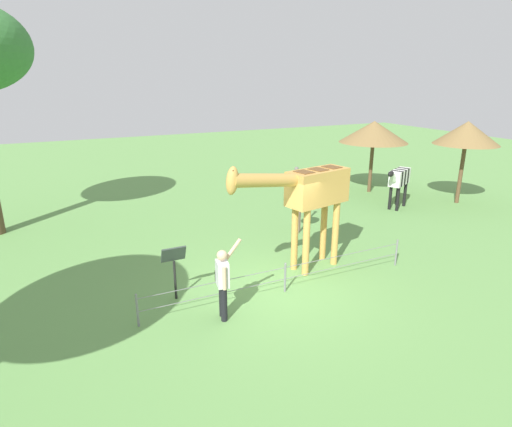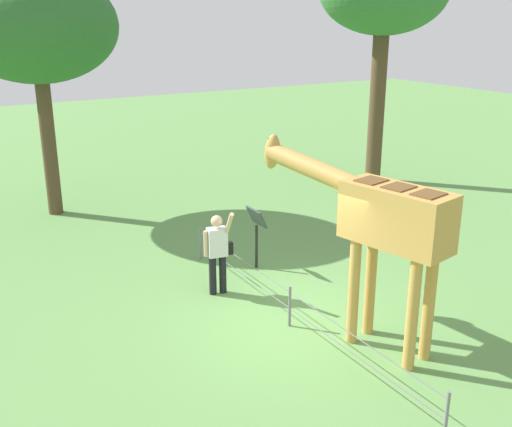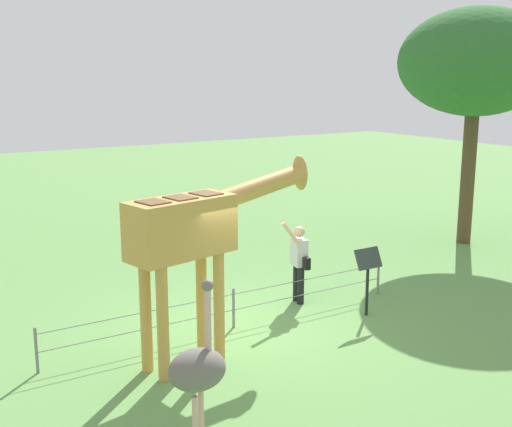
# 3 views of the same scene
# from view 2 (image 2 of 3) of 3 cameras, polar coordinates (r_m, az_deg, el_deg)

# --- Properties ---
(ground_plane) EXTENTS (60.00, 60.00, 0.00)m
(ground_plane) POSITION_cam_2_polar(r_m,az_deg,el_deg) (10.82, 4.10, -10.16)
(ground_plane) COLOR #60934C
(giraffe) EXTENTS (3.73, 1.24, 3.14)m
(giraffe) POSITION_cam_2_polar(r_m,az_deg,el_deg) (9.53, 11.47, -0.56)
(giraffe) COLOR #C69347
(giraffe) RESTS_ON ground_plane
(visitor) EXTENTS (0.64, 0.59, 1.75)m
(visitor) POSITION_cam_2_polar(r_m,az_deg,el_deg) (11.51, -3.59, -3.39)
(visitor) COLOR black
(visitor) RESTS_ON ground_plane
(tree_northeast) EXTENTS (4.00, 4.00, 6.24)m
(tree_northeast) POSITION_cam_2_polar(r_m,az_deg,el_deg) (16.52, -19.90, 16.09)
(tree_northeast) COLOR brown
(tree_northeast) RESTS_ON ground_plane
(info_sign) EXTENTS (0.56, 0.21, 1.32)m
(info_sign) POSITION_cam_2_polar(r_m,az_deg,el_deg) (12.64, 0.04, -1.10)
(info_sign) COLOR black
(info_sign) RESTS_ON ground_plane
(wire_fence) EXTENTS (7.05, 0.05, 0.75)m
(wire_fence) POSITION_cam_2_polar(r_m,az_deg,el_deg) (10.53, 3.18, -8.52)
(wire_fence) COLOR slate
(wire_fence) RESTS_ON ground_plane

